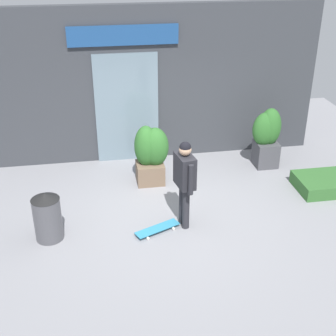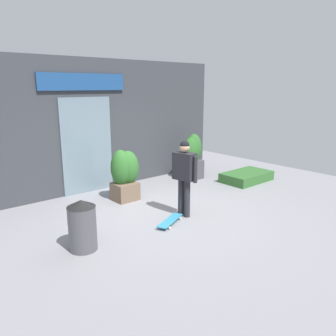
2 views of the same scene
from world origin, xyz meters
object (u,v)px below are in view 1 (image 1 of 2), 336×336
object	(u,v)px
skateboard	(157,229)
planter_box_left	(151,153)
planter_box_right	(267,136)
skateboarder	(185,176)
trash_bin	(47,216)

from	to	relation	value
skateboard	planter_box_left	world-z (taller)	planter_box_left
planter_box_right	skateboarder	bearing A→B (deg)	-137.91
skateboard	planter_box_right	distance (m)	3.60
skateboarder	planter_box_left	distance (m)	1.81
skateboarder	trash_bin	size ratio (longest dim) A/B	1.84
skateboard	trash_bin	xyz separation A→B (m)	(-1.87, 0.12, 0.39)
skateboarder	planter_box_right	size ratio (longest dim) A/B	1.21
planter_box_right	planter_box_left	bearing A→B (deg)	-173.17
skateboard	planter_box_right	size ratio (longest dim) A/B	0.62
skateboarder	planter_box_right	bearing A→B (deg)	-147.66
skateboarder	planter_box_right	world-z (taller)	skateboarder
skateboarder	trash_bin	xyz separation A→B (m)	(-2.37, -0.00, -0.56)
skateboard	planter_box_right	bearing A→B (deg)	-165.91
planter_box_left	skateboarder	bearing A→B (deg)	-78.52
trash_bin	skateboarder	bearing A→B (deg)	0.11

